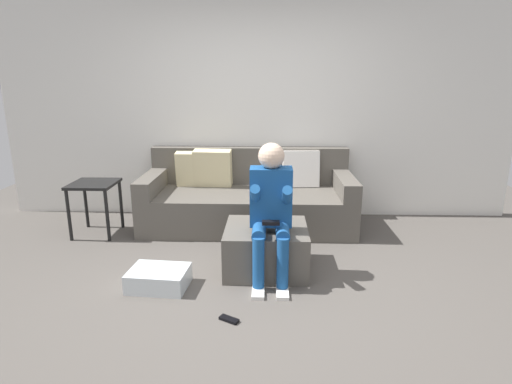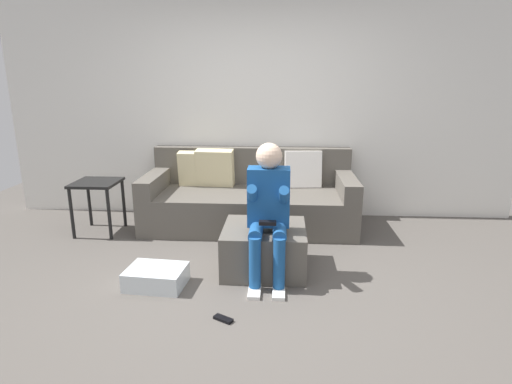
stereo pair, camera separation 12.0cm
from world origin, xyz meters
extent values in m
plane|color=#544F49|center=(0.00, 0.00, 0.00)|extent=(8.10, 8.10, 0.00)
cube|color=silver|center=(0.00, 2.11, 1.30)|extent=(6.23, 0.10, 2.60)
cube|color=#59544C|center=(-0.08, 1.56, 0.21)|extent=(2.39, 1.00, 0.42)
cube|color=#59544C|center=(-0.08, 1.97, 0.65)|extent=(2.39, 0.17, 0.45)
cube|color=#59544C|center=(-1.18, 1.56, 0.52)|extent=(0.19, 1.00, 0.20)
cube|color=#59544C|center=(1.02, 1.56, 0.52)|extent=(0.19, 1.00, 0.20)
cube|color=beige|center=(-0.75, 1.81, 0.63)|extent=(0.42, 0.19, 0.43)
cube|color=beige|center=(-0.52, 1.80, 0.64)|extent=(0.46, 0.24, 0.46)
cube|color=white|center=(0.54, 1.83, 0.64)|extent=(0.44, 0.19, 0.44)
cube|color=#59544C|center=(0.14, 0.43, 0.20)|extent=(0.73, 0.68, 0.40)
cube|color=#194C8C|center=(0.18, 0.34, 0.71)|extent=(0.36, 0.20, 0.50)
sphere|color=beige|center=(0.18, 0.34, 1.06)|extent=(0.22, 0.22, 0.22)
cylinder|color=#194C8C|center=(0.08, 0.18, 0.46)|extent=(0.11, 0.32, 0.11)
cylinder|color=#194C8C|center=(0.08, 0.02, 0.24)|extent=(0.10, 0.10, 0.43)
cube|color=white|center=(0.08, -0.04, 0.01)|extent=(0.10, 0.22, 0.03)
cylinder|color=#194C8C|center=(0.05, 0.23, 0.75)|extent=(0.08, 0.31, 0.25)
cylinder|color=#194C8C|center=(0.27, 0.18, 0.46)|extent=(0.11, 0.32, 0.11)
cylinder|color=#194C8C|center=(0.27, 0.02, 0.24)|extent=(0.10, 0.10, 0.43)
cube|color=white|center=(0.27, -0.04, 0.01)|extent=(0.10, 0.22, 0.03)
cylinder|color=#194C8C|center=(0.30, 0.22, 0.74)|extent=(0.08, 0.33, 0.27)
cube|color=black|center=(0.18, 0.10, 0.56)|extent=(0.14, 0.06, 0.03)
cube|color=silver|center=(-0.75, 0.05, 0.08)|extent=(0.50, 0.39, 0.16)
cube|color=black|center=(-1.75, 1.27, 0.57)|extent=(0.47, 0.48, 0.03)
cylinder|color=black|center=(-1.96, 1.06, 0.28)|extent=(0.04, 0.04, 0.56)
cylinder|color=black|center=(-1.55, 1.06, 0.28)|extent=(0.04, 0.04, 0.56)
cylinder|color=black|center=(-1.96, 1.48, 0.28)|extent=(0.04, 0.04, 0.56)
cylinder|color=black|center=(-1.55, 1.48, 0.28)|extent=(0.04, 0.04, 0.56)
cube|color=black|center=(-0.12, -0.44, 0.01)|extent=(0.15, 0.12, 0.02)
camera|label=1|loc=(0.16, -3.08, 1.67)|focal=29.39mm
camera|label=2|loc=(0.28, -3.08, 1.67)|focal=29.39mm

